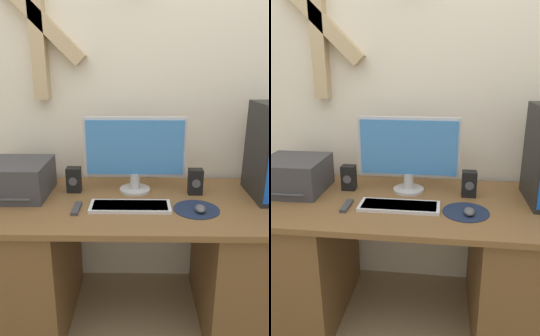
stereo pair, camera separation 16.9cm
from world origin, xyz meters
The scene contains 10 objects.
wall_back centered at (-0.01, 0.80, 1.36)m, with size 6.40×0.13×2.70m.
desk centered at (0.00, 0.37, 0.38)m, with size 1.74×0.75×0.74m.
monitor centered at (-0.01, 0.52, 0.98)m, with size 0.57×0.17×0.43m.
keyboard centered at (-0.03, 0.28, 0.75)m, with size 0.41×0.15×0.02m.
mousepad centered at (0.31, 0.27, 0.74)m, with size 0.23×0.23×0.00m.
mouse centered at (0.32, 0.24, 0.76)m, with size 0.05×0.08×0.03m.
printer centered at (-0.66, 0.46, 0.83)m, with size 0.35×0.35×0.19m.
speaker_left centered at (-0.35, 0.50, 0.81)m, with size 0.08×0.07×0.14m.
speaker_right centered at (0.33, 0.48, 0.81)m, with size 0.08×0.07×0.14m.
remote_control centered at (-0.29, 0.26, 0.75)m, with size 0.03×0.14×0.02m.
Camera 2 is at (0.19, -1.23, 1.44)m, focal length 35.00 mm.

